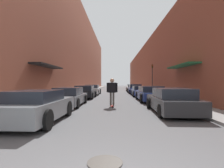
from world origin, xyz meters
name	(u,v)px	position (x,y,z in m)	size (l,w,h in m)	color
ground	(115,92)	(0.00, 27.00, 0.00)	(148.51, 148.51, 0.00)	#515154
curb_strip_left	(92,90)	(-4.88, 33.75, 0.06)	(1.80, 67.51, 0.12)	gray
curb_strip_right	(139,90)	(4.88, 33.75, 0.06)	(1.80, 67.51, 0.12)	gray
building_row_left	(78,53)	(-7.78, 33.75, 7.67)	(4.90, 67.51, 15.35)	brown
building_row_right	(153,68)	(7.78, 33.75, 4.57)	(4.90, 67.51, 9.15)	brown
parked_car_left_0	(36,106)	(-3.03, 4.67, 0.63)	(2.03, 4.09, 1.27)	gray
parked_car_left_1	(69,97)	(-3.02, 9.56, 0.60)	(1.85, 4.40, 1.24)	#515459
parked_car_left_2	(85,92)	(-2.98, 15.25, 0.62)	(1.98, 4.12, 1.27)	black
parked_car_left_3	(92,90)	(-2.92, 20.37, 0.63)	(1.92, 4.58, 1.27)	silver
parked_car_right_0	(172,101)	(3.03, 6.97, 0.62)	(2.00, 4.62, 1.28)	#232326
parked_car_right_1	(150,94)	(3.00, 12.56, 0.63)	(2.03, 4.65, 1.27)	navy
parked_car_right_2	(140,91)	(2.90, 18.02, 0.57)	(1.91, 4.49, 1.17)	navy
parked_car_right_3	(135,89)	(2.86, 23.08, 0.63)	(1.94, 4.20, 1.32)	navy
parked_car_right_4	(133,88)	(3.00, 28.11, 0.61)	(2.09, 3.94, 1.26)	silver
skateboarder	(112,89)	(-0.12, 9.14, 1.14)	(0.71, 0.78, 1.84)	#B2231E
manhole_cover	(105,162)	(-0.08, 1.24, 0.01)	(0.70, 0.70, 0.02)	#332D28
traffic_light	(152,76)	(4.99, 21.29, 2.48)	(0.16, 0.22, 3.87)	#2D2D2D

